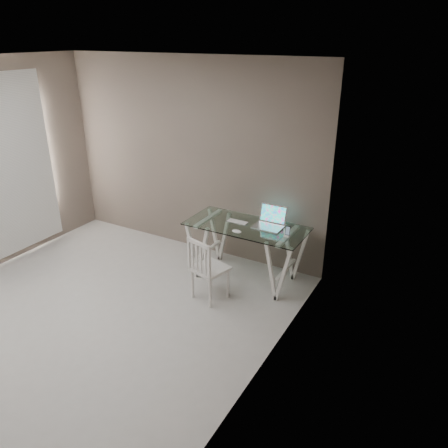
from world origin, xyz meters
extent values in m
plane|color=#B1AEA9|center=(0.00, 0.00, 0.00)|extent=(4.50, 4.50, 0.00)
cube|color=white|center=(0.00, 0.00, 2.70)|extent=(4.00, 4.50, 0.02)
cube|color=#695C52|center=(0.00, 2.25, 1.35)|extent=(4.00, 0.02, 2.70)
cube|color=#695C52|center=(2.00, 0.00, 1.35)|extent=(0.02, 4.50, 2.70)
cube|color=silver|center=(1.12, 1.78, 0.74)|extent=(1.50, 0.70, 0.01)
cube|color=white|center=(0.57, 1.78, 0.36)|extent=(0.24, 0.62, 0.72)
cube|color=white|center=(1.67, 1.78, 0.36)|extent=(0.24, 0.62, 0.72)
cube|color=white|center=(0.96, 1.16, 0.40)|extent=(0.45, 0.45, 0.04)
cylinder|color=white|center=(0.78, 1.05, 0.19)|extent=(0.03, 0.03, 0.38)
cylinder|color=white|center=(1.07, 0.98, 0.19)|extent=(0.03, 0.03, 0.38)
cylinder|color=white|center=(0.86, 1.34, 0.19)|extent=(0.03, 0.03, 0.38)
cylinder|color=white|center=(1.15, 1.27, 0.19)|extent=(0.03, 0.03, 0.38)
cube|color=white|center=(0.92, 0.99, 0.60)|extent=(0.36, 0.12, 0.41)
cube|color=silver|center=(1.38, 1.85, 0.75)|extent=(0.35, 0.24, 0.02)
cube|color=#19D899|center=(1.38, 2.00, 0.87)|extent=(0.35, 0.07, 0.23)
cube|color=silver|center=(0.98, 1.82, 0.75)|extent=(0.28, 0.12, 0.01)
ellipsoid|color=white|center=(1.12, 1.53, 0.77)|extent=(0.12, 0.07, 0.04)
cube|color=white|center=(1.68, 1.73, 0.75)|extent=(0.07, 0.07, 0.02)
cube|color=black|center=(1.68, 1.74, 0.82)|extent=(0.06, 0.03, 0.11)
camera|label=1|loc=(3.30, -2.67, 2.93)|focal=35.00mm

